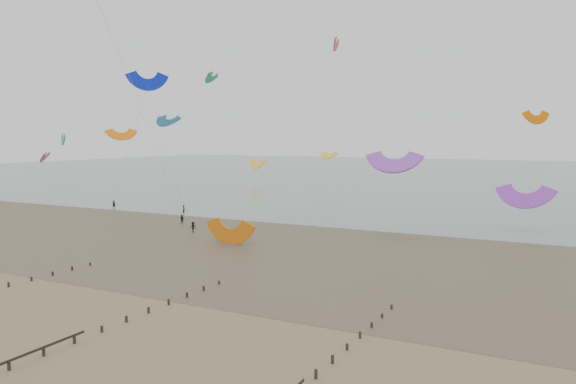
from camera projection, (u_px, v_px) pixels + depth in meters
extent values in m
plane|color=brown|center=(101.00, 311.00, 48.09)|extent=(500.00, 500.00, 0.00)
plane|color=#475654|center=(477.00, 174.00, 224.82)|extent=(500.00, 500.00, 0.00)
plane|color=#473A28|center=(288.00, 243.00, 79.01)|extent=(500.00, 500.00, 0.00)
ellipsoid|color=slate|center=(126.00, 247.00, 75.76)|extent=(23.60, 14.36, 0.01)
ellipsoid|color=slate|center=(377.00, 247.00, 76.17)|extent=(33.64, 18.32, 0.01)
ellipsoid|color=slate|center=(105.00, 219.00, 101.74)|extent=(26.95, 14.22, 0.01)
cube|color=black|center=(9.00, 285.00, 55.77)|extent=(0.16, 0.16, 0.57)
cube|color=black|center=(31.00, 279.00, 58.10)|extent=(0.16, 0.16, 0.54)
cube|color=black|center=(53.00, 274.00, 60.42)|extent=(0.16, 0.16, 0.51)
cube|color=black|center=(72.00, 269.00, 62.75)|extent=(0.16, 0.16, 0.48)
cube|color=black|center=(90.00, 264.00, 65.08)|extent=(0.16, 0.16, 0.45)
cube|color=black|center=(9.00, 366.00, 35.90)|extent=(0.16, 0.16, 0.71)
cube|color=black|center=(44.00, 352.00, 38.23)|extent=(0.16, 0.16, 0.68)
cube|color=black|center=(74.00, 340.00, 40.55)|extent=(0.16, 0.16, 0.65)
cube|color=black|center=(102.00, 329.00, 42.88)|extent=(0.16, 0.16, 0.62)
cube|color=black|center=(126.00, 319.00, 45.21)|extent=(0.16, 0.16, 0.59)
cube|color=black|center=(149.00, 311.00, 47.53)|extent=(0.16, 0.16, 0.57)
cube|color=black|center=(169.00, 303.00, 49.86)|extent=(0.16, 0.16, 0.54)
cube|color=black|center=(187.00, 295.00, 52.19)|extent=(0.16, 0.16, 0.51)
cube|color=black|center=(204.00, 289.00, 54.52)|extent=(0.16, 0.16, 0.48)
cube|color=black|center=(219.00, 283.00, 56.84)|extent=(0.16, 0.16, 0.45)
cube|color=black|center=(316.00, 375.00, 34.64)|extent=(0.16, 0.16, 0.62)
cube|color=black|center=(332.00, 360.00, 36.97)|extent=(0.16, 0.16, 0.59)
cube|color=black|center=(347.00, 347.00, 39.30)|extent=(0.16, 0.16, 0.57)
cube|color=black|center=(360.00, 335.00, 41.62)|extent=(0.16, 0.16, 0.54)
cube|color=black|center=(372.00, 325.00, 43.95)|extent=(0.16, 0.16, 0.51)
cube|color=black|center=(382.00, 316.00, 46.28)|extent=(0.16, 0.16, 0.48)
cube|color=black|center=(392.00, 307.00, 48.61)|extent=(0.16, 0.16, 0.45)
imported|color=black|center=(184.00, 210.00, 108.06)|extent=(0.78, 0.76, 1.81)
imported|color=black|center=(114.00, 204.00, 117.23)|extent=(0.75, 0.67, 1.71)
imported|color=black|center=(182.00, 219.00, 96.22)|extent=(0.93, 0.83, 1.58)
imported|color=black|center=(193.00, 227.00, 87.55)|extent=(1.24, 1.21, 1.70)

